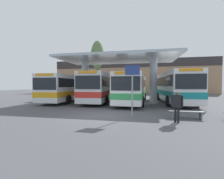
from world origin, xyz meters
TOP-DOWN VIEW (x-y plane):
  - ground_plane at (0.00, 0.00)m, footprint 100.00×100.00m
  - townhouse_backdrop at (0.00, 27.79)m, footprint 40.00×0.58m
  - station_canopy at (0.00, 7.50)m, footprint 12.92×6.74m
  - transit_bus_left_bay at (-6.29, 8.55)m, footprint 3.02×11.56m
  - transit_bus_center_bay at (-2.11, 8.27)m, footprint 2.95×10.76m
  - transit_bus_right_bay at (1.71, 8.03)m, footprint 3.14×11.80m
  - transit_bus_far_right_bay at (6.25, 8.63)m, footprint 3.09×10.95m
  - waiting_bench_far_platform at (5.33, 0.11)m, footprint 1.98×0.44m
  - info_sign_platform at (2.14, -0.12)m, footprint 0.90×0.09m
  - pedestrian_waiting at (4.57, -1.03)m, footprint 0.59×0.43m
  - poplar_tree_behind_left at (-4.83, 15.38)m, footprint 2.21×2.21m
  - parked_car_street at (1.31, 24.94)m, footprint 4.23×2.17m

SIDE VIEW (x-z plane):
  - ground_plane at x=0.00m, z-range 0.00..0.00m
  - waiting_bench_far_platform at x=5.33m, z-range 0.12..0.58m
  - parked_car_street at x=1.31m, z-range -0.03..2.01m
  - pedestrian_waiting at x=4.57m, z-range 0.19..1.88m
  - transit_bus_left_bay at x=-6.29m, z-range 0.18..3.30m
  - transit_bus_right_bay at x=1.71m, z-range 0.19..3.31m
  - transit_bus_center_bay at x=-2.11m, z-range 0.19..3.48m
  - transit_bus_far_right_bay at x=6.25m, z-range 0.19..3.55m
  - info_sign_platform at x=2.14m, z-range 0.68..3.91m
  - station_canopy at x=0.00m, z-range 1.84..6.98m
  - townhouse_backdrop at x=0.00m, z-range 0.69..9.06m
  - poplar_tree_behind_left at x=-4.83m, z-range 2.25..11.86m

